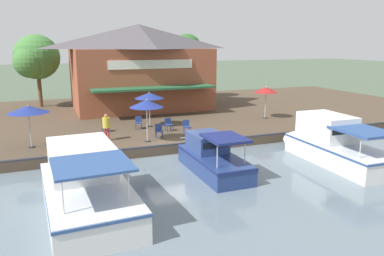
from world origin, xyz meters
name	(u,v)px	position (x,y,z in m)	size (l,w,h in m)	color
ground_plane	(169,156)	(0.00, 0.00, 0.00)	(220.00, 220.00, 0.00)	#4C5B47
quay_deck	(128,117)	(-11.00, 0.00, 0.30)	(22.00, 56.00, 0.60)	#4C3D2D
quay_edge_fender	(169,145)	(-0.10, 0.00, 0.65)	(0.20, 50.40, 0.10)	#2D2D33
waterfront_restaurant	(139,66)	(-13.66, 1.72, 4.37)	(10.11, 12.09, 7.40)	brown
patio_umbrella_far_corner	(28,109)	(-2.58, -7.32, 2.78)	(2.21, 2.21, 2.43)	#B7B7B7
patio_umbrella_back_row	(149,96)	(-5.39, 0.34, 2.80)	(2.03, 2.03, 2.45)	#B7B7B7
patio_umbrella_by_entrance	(266,90)	(-5.02, 9.55, 2.84)	(1.82, 1.82, 2.51)	#B7B7B7
patio_umbrella_mid_patio_left	(146,104)	(-1.42, -0.90, 2.90)	(1.99, 1.99, 2.57)	#B7B7B7
cafe_chair_beside_entrance	(169,124)	(-3.69, 1.17, 1.08)	(0.49, 0.49, 0.85)	navy
cafe_chair_mid_patio	(139,122)	(-5.03, -0.55, 1.08)	(0.52, 0.52, 0.85)	navy
cafe_chair_back_row_seat	(106,125)	(-5.01, -2.78, 1.08)	(0.49, 0.49, 0.85)	navy
cafe_chair_under_first_umbrella	(159,130)	(-2.13, 0.03, 1.08)	(0.50, 0.50, 0.85)	navy
cafe_chair_facing_river	(187,126)	(-2.67, 2.08, 1.08)	(0.47, 0.47, 0.85)	navy
person_mid_patio	(106,124)	(-2.60, -3.10, 1.61)	(0.46, 0.46, 1.63)	#B23338
motorboat_second_along	(329,144)	(4.06, 7.91, 0.98)	(7.52, 2.69, 2.46)	white
motorboat_nearest_quay	(84,182)	(5.11, -5.23, 0.96)	(7.99, 3.28, 2.42)	white
motorboat_distant_upstream	(209,156)	(3.12, 1.11, 0.77)	(5.86, 2.01, 2.10)	navy
tree_downstream_bank	(35,58)	(-17.32, -6.95, 5.03)	(4.24, 4.04, 6.56)	brown
tree_upstream_bank	(186,51)	(-17.33, 7.61, 5.61)	(3.38, 3.22, 6.73)	brown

